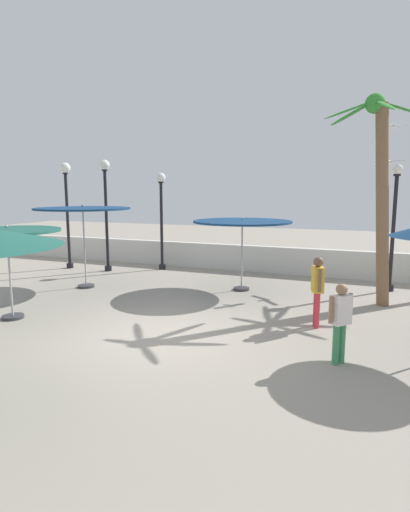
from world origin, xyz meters
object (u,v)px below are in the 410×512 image
object	(u,v)px
lamp_post_3	(394,219)
palm_tree_1	(380,179)
seagull_0	(394,126)
lamp_post_2	(106,200)
patio_umbrella_0	(242,224)
lamp_post_0	(161,209)
guest_0	(340,316)
patio_umbrella_2	(83,212)
lamp_post_1	(66,197)
seagull_1	(388,162)
guest_1	(318,285)
patio_umbrella_4	(7,236)

from	to	relation	value
lamp_post_3	palm_tree_1	bearing A→B (deg)	-104.58
seagull_0	lamp_post_2	bearing A→B (deg)	-169.86
patio_umbrella_0	seagull_0	distance (m)	6.17
lamp_post_0	guest_0	xyz separation A→B (m)	(7.52, -7.23, -1.56)
patio_umbrella_2	lamp_post_1	bearing A→B (deg)	137.38
lamp_post_3	lamp_post_1	bearing A→B (deg)	-177.17
seagull_0	seagull_1	size ratio (longest dim) A/B	1.00
seagull_0	seagull_1	xyz separation A→B (m)	(-0.12, -0.09, -1.17)
lamp_post_0	guest_1	distance (m)	8.73
patio_umbrella_0	lamp_post_3	world-z (taller)	lamp_post_3
seagull_0	guest_1	bearing A→B (deg)	-105.21
lamp_post_3	seagull_1	size ratio (longest dim) A/B	4.03
lamp_post_1	lamp_post_3	bearing A→B (deg)	2.83
lamp_post_0	seagull_1	distance (m)	8.54
lamp_post_2	seagull_1	xyz separation A→B (m)	(10.22, 1.76, 1.32)
lamp_post_1	seagull_0	size ratio (longest dim) A/B	4.36
patio_umbrella_0	palm_tree_1	bearing A→B (deg)	-3.30
lamp_post_2	seagull_0	distance (m)	10.79
lamp_post_2	lamp_post_3	size ratio (longest dim) A/B	1.09
palm_tree_1	lamp_post_2	size ratio (longest dim) A/B	1.32
patio_umbrella_0	seagull_1	world-z (taller)	seagull_1
seagull_1	seagull_0	bearing A→B (deg)	38.38
guest_0	seagull_1	xyz separation A→B (m)	(0.83, 7.84, 3.27)
patio_umbrella_2	palm_tree_1	size ratio (longest dim) A/B	0.53
palm_tree_1	lamp_post_3	world-z (taller)	palm_tree_1
patio_umbrella_2	patio_umbrella_4	world-z (taller)	patio_umbrella_2
patio_umbrella_0	lamp_post_0	size ratio (longest dim) A/B	0.80
lamp_post_0	lamp_post_2	bearing A→B (deg)	-148.65
lamp_post_2	seagull_1	size ratio (longest dim) A/B	4.41
palm_tree_1	lamp_post_0	bearing A→B (deg)	162.77
palm_tree_1	seagull_0	xyz separation A→B (m)	(0.36, 3.22, 1.84)
guest_1	palm_tree_1	bearing A→B (deg)	65.12
patio_umbrella_0	seagull_1	size ratio (longest dim) A/B	3.15
lamp_post_1	guest_1	distance (m)	11.48
palm_tree_1	seagull_0	bearing A→B (deg)	83.60
lamp_post_2	patio_umbrella_2	bearing A→B (deg)	-69.57
patio_umbrella_4	seagull_0	distance (m)	12.43
guest_1	seagull_0	distance (m)	7.50
guest_1	patio_umbrella_2	bearing A→B (deg)	170.15
patio_umbrella_4	palm_tree_1	distance (m)	9.89
patio_umbrella_0	guest_1	size ratio (longest dim) A/B	1.86
lamp_post_0	guest_0	world-z (taller)	lamp_post_0
patio_umbrella_4	patio_umbrella_0	bearing A→B (deg)	48.60
lamp_post_2	guest_0	bearing A→B (deg)	-32.97
lamp_post_0	lamp_post_1	distance (m)	3.95
patio_umbrella_0	lamp_post_0	bearing A→B (deg)	150.99
patio_umbrella_0	palm_tree_1	distance (m)	4.22
seagull_1	palm_tree_1	bearing A→B (deg)	-94.50
patio_umbrella_4	palm_tree_1	size ratio (longest dim) A/B	0.44
patio_umbrella_4	guest_1	size ratio (longest dim) A/B	1.51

